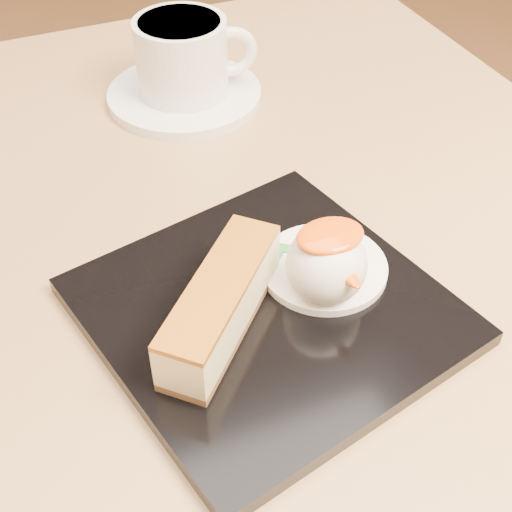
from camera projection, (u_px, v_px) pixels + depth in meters
name	position (u px, v px, depth m)	size (l,w,h in m)	color
table	(182.00, 374.00, 0.65)	(0.80, 0.80, 0.72)	black
dessert_plate	(268.00, 311.00, 0.49)	(0.22, 0.22, 0.01)	black
cheesecake	(221.00, 304.00, 0.45)	(0.11, 0.11, 0.04)	brown
cream_smear	(324.00, 267.00, 0.50)	(0.09, 0.09, 0.01)	white
ice_cream_scoop	(326.00, 265.00, 0.47)	(0.05, 0.05, 0.05)	white
mango_sauce	(330.00, 236.00, 0.46)	(0.05, 0.04, 0.01)	#FF5408
mint_sprig	(272.00, 252.00, 0.51)	(0.03, 0.02, 0.00)	green
saucer	(185.00, 95.00, 0.70)	(0.15, 0.15, 0.01)	white
coffee_cup	(184.00, 55.00, 0.67)	(0.12, 0.09, 0.07)	white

